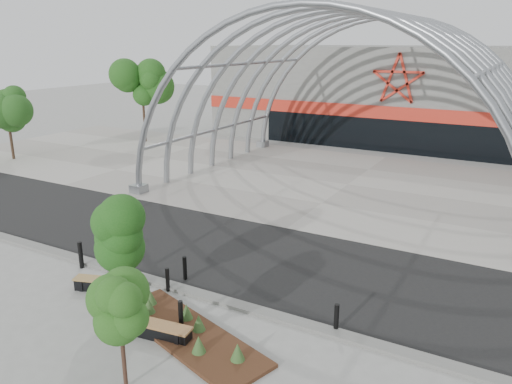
{
  "coord_description": "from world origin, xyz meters",
  "views": [
    {
      "loc": [
        9.38,
        -12.77,
        8.44
      ],
      "look_at": [
        0.0,
        4.0,
        2.6
      ],
      "focal_mm": 35.0,
      "sensor_mm": 36.0,
      "label": 1
    }
  ],
  "objects_px": {
    "bench_0": "(105,285)",
    "street_tree_0": "(119,238)",
    "bollard_2": "(185,268)",
    "bench_1": "(156,330)",
    "street_tree_1": "(119,307)"
  },
  "relations": [
    {
      "from": "street_tree_1",
      "to": "bench_0",
      "type": "distance_m",
      "value": 5.87
    },
    {
      "from": "bollard_2",
      "to": "bench_1",
      "type": "bearing_deg",
      "value": -66.33
    },
    {
      "from": "bench_0",
      "to": "street_tree_0",
      "type": "bearing_deg",
      "value": -25.2
    },
    {
      "from": "street_tree_0",
      "to": "street_tree_1",
      "type": "bearing_deg",
      "value": -46.27
    },
    {
      "from": "street_tree_0",
      "to": "bollard_2",
      "type": "height_order",
      "value": "street_tree_0"
    },
    {
      "from": "bench_0",
      "to": "bench_1",
      "type": "height_order",
      "value": "bench_1"
    },
    {
      "from": "bench_1",
      "to": "bollard_2",
      "type": "height_order",
      "value": "bollard_2"
    },
    {
      "from": "bollard_2",
      "to": "street_tree_1",
      "type": "bearing_deg",
      "value": -67.45
    },
    {
      "from": "street_tree_0",
      "to": "bollard_2",
      "type": "relative_size",
      "value": 4.01
    },
    {
      "from": "street_tree_0",
      "to": "bench_1",
      "type": "xyz_separation_m",
      "value": [
        1.77,
        -0.58,
        -2.4
      ]
    },
    {
      "from": "bench_1",
      "to": "bench_0",
      "type": "bearing_deg",
      "value": 158.34
    },
    {
      "from": "street_tree_1",
      "to": "bench_0",
      "type": "relative_size",
      "value": 1.44
    },
    {
      "from": "street_tree_0",
      "to": "bollard_2",
      "type": "xyz_separation_m",
      "value": [
        0.26,
        2.86,
        -2.17
      ]
    },
    {
      "from": "bench_1",
      "to": "bollard_2",
      "type": "relative_size",
      "value": 2.57
    },
    {
      "from": "bench_0",
      "to": "bollard_2",
      "type": "xyz_separation_m",
      "value": [
        1.95,
        2.07,
        0.23
      ]
    }
  ]
}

